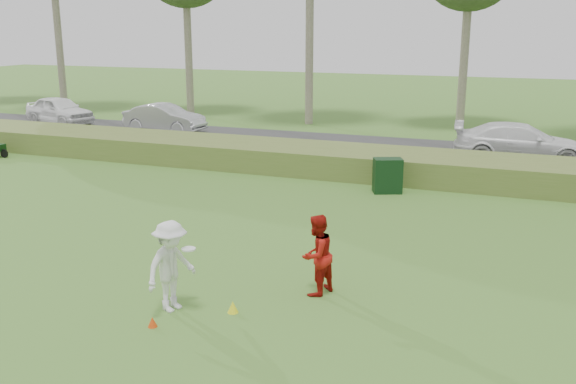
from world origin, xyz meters
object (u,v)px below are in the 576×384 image
at_px(car_mid, 164,118).
at_px(car_right, 521,143).
at_px(utility_cabinet, 388,176).
at_px(player_red, 317,255).
at_px(player_white, 171,266).
at_px(cone_yellow, 233,307).
at_px(car_left, 59,110).
at_px(cone_orange, 152,322).

relative_size(car_mid, car_right, 0.81).
height_order(utility_cabinet, car_mid, car_mid).
bearing_deg(car_right, car_mid, 80.44).
distance_m(utility_cabinet, car_mid, 15.35).
height_order(player_red, car_right, player_red).
xyz_separation_m(player_white, car_right, (5.89, 16.85, -0.09)).
xyz_separation_m(player_white, car_mid, (-11.24, 18.14, -0.14)).
bearing_deg(utility_cabinet, cone_yellow, -117.54).
relative_size(utility_cabinet, car_right, 0.22).
relative_size(player_white, car_left, 0.41).
distance_m(cone_orange, utility_cabinet, 11.27).
relative_size(player_red, car_left, 0.38).
bearing_deg(car_right, car_left, 81.20).
height_order(cone_orange, utility_cabinet, utility_cabinet).
distance_m(player_red, car_left, 26.27).
xyz_separation_m(player_white, utility_cabinet, (1.96, 10.32, -0.33)).
distance_m(cone_yellow, car_left, 26.31).
xyz_separation_m(cone_orange, cone_yellow, (1.12, 1.07, 0.02)).
xyz_separation_m(cone_orange, car_mid, (-11.27, 18.92, 0.66)).
bearing_deg(cone_orange, utility_cabinet, 80.14).
height_order(cone_orange, cone_yellow, cone_yellow).
height_order(cone_orange, car_right, car_right).
xyz_separation_m(cone_orange, car_left, (-18.01, 19.11, 0.71)).
bearing_deg(utility_cabinet, car_right, 36.04).
xyz_separation_m(cone_orange, utility_cabinet, (1.93, 11.09, 0.47)).
height_order(player_white, player_red, player_white).
bearing_deg(car_left, car_mid, -75.80).
relative_size(cone_yellow, car_mid, 0.06).
xyz_separation_m(utility_cabinet, car_right, (3.93, 6.53, 0.24)).
bearing_deg(cone_yellow, utility_cabinet, 85.39).
bearing_deg(player_white, utility_cabinet, 5.36).
bearing_deg(player_white, cone_yellow, -59.77).
bearing_deg(car_left, car_right, -77.73).
xyz_separation_m(player_red, utility_cabinet, (-0.41, 8.60, -0.27)).
height_order(player_red, utility_cabinet, player_red).
distance_m(cone_yellow, utility_cabinet, 10.07).
relative_size(player_white, car_right, 0.35).
bearing_deg(utility_cabinet, car_mid, 126.41).
relative_size(player_white, cone_yellow, 7.71).
relative_size(player_white, car_mid, 0.43).
relative_size(cone_yellow, car_right, 0.04).
xyz_separation_m(cone_yellow, utility_cabinet, (0.81, 10.03, 0.45)).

